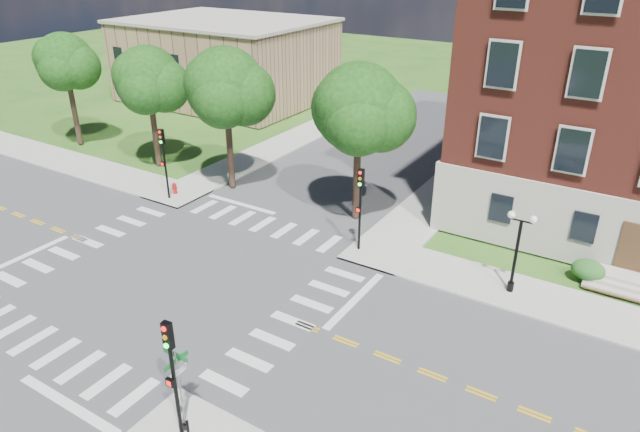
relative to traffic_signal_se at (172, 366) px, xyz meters
The scene contains 18 objects.
ground 11.35m from the traffic_signal_se, 135.29° to the left, with size 160.00×160.00×0.00m, color #285618.
road_ew 11.35m from the traffic_signal_se, 135.29° to the left, with size 90.00×12.00×0.01m, color #3D3D3F.
road_ns 11.35m from the traffic_signal_se, 135.29° to the left, with size 12.00×90.00×0.01m, color #3D3D3F.
sidewalk_ne 24.47m from the traffic_signal_se, 71.68° to the left, with size 34.00×34.00×0.12m.
sidewalk_nw 32.79m from the traffic_signal_se, 135.10° to the left, with size 34.00×34.00×0.12m.
crosswalk_east 8.32m from the traffic_signal_se, 94.07° to the left, with size 2.20×10.20×0.02m, color silver, non-canonical shape.
stop_bar_east 11.18m from the traffic_signal_se, 84.36° to the left, with size 0.40×5.50×0.00m, color silver.
secondary_building 48.01m from the traffic_signal_se, 128.30° to the left, with size 20.40×15.40×8.30m.
tree_a 35.72m from the traffic_signal_se, 148.15° to the left, with size 4.53×4.53×9.20m.
tree_b 28.05m from the traffic_signal_se, 137.89° to the left, with size 4.86×4.86×9.01m.
tree_c 22.82m from the traffic_signal_se, 125.39° to the left, with size 5.23×5.23×9.65m.
tree_d 19.34m from the traffic_signal_se, 100.07° to the left, with size 5.27×5.27×9.58m.
traffic_signal_se is the anchor object (origin of this frame).
traffic_signal_ne 15.12m from the traffic_signal_se, 94.34° to the left, with size 0.34×0.37×4.80m.
traffic_signal_nw 21.12m from the traffic_signal_se, 136.63° to the left, with size 0.34×0.38×4.80m.
twin_lamp_west 16.95m from the traffic_signal_se, 64.71° to the left, with size 1.36×0.36×4.23m.
street_sign_pole 1.08m from the traffic_signal_se, 124.50° to the left, with size 1.10×1.10×3.10m.
fire_hydrant 22.00m from the traffic_signal_se, 135.49° to the left, with size 0.35×0.35×0.75m.
Camera 1 is at (19.63, -17.50, 15.73)m, focal length 32.00 mm.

